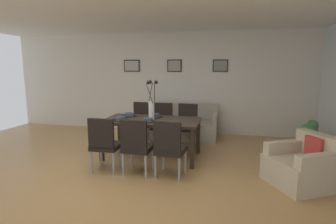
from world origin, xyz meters
TOP-DOWN VIEW (x-y plane):
  - ground_plane at (0.00, 0.00)m, footprint 9.00×9.00m
  - back_wall_panel at (0.00, 3.25)m, footprint 9.00×0.10m
  - ceiling_panel at (0.00, 0.40)m, footprint 9.00×7.20m
  - dining_table at (0.12, 1.09)m, footprint 1.80×0.96m
  - dining_chair_near_left at (-0.42, 0.20)m, footprint 0.46×0.46m
  - dining_chair_near_right at (-0.40, 1.99)m, footprint 0.46×0.46m
  - dining_chair_far_left at (0.13, 0.21)m, footprint 0.45×0.45m
  - dining_chair_far_right at (0.11, 1.96)m, footprint 0.47×0.47m
  - dining_chair_mid_left at (0.67, 0.21)m, footprint 0.47×0.47m
  - dining_chair_mid_right at (0.66, 1.97)m, footprint 0.47×0.47m
  - centerpiece_vase at (0.12, 1.09)m, footprint 0.21×0.23m
  - placemat_near_left at (-0.42, 0.87)m, footprint 0.32×0.32m
  - bowl_near_left at (-0.42, 0.87)m, footprint 0.17×0.17m
  - placemat_near_right at (-0.42, 1.30)m, footprint 0.32×0.32m
  - bowl_near_right at (-0.42, 1.30)m, footprint 0.17×0.17m
  - placemat_far_left at (0.12, 0.87)m, footprint 0.32×0.32m
  - bowl_far_left at (0.12, 0.87)m, footprint 0.17×0.17m
  - placemat_far_right at (0.12, 1.30)m, footprint 0.32×0.32m
  - bowl_far_right at (0.12, 1.30)m, footprint 0.17×0.17m
  - sofa at (0.31, 2.70)m, footprint 1.94×0.84m
  - armchair at (2.63, 0.41)m, footprint 1.09×1.09m
  - framed_picture_left at (-1.04, 3.18)m, footprint 0.44×0.03m
  - framed_picture_center at (0.12, 3.18)m, footprint 0.37×0.03m
  - framed_picture_right at (1.29, 3.18)m, footprint 0.38×0.03m
  - potted_plant at (3.16, 2.13)m, footprint 0.36×0.36m

SIDE VIEW (x-z plane):
  - ground_plane at x=0.00m, z-range 0.00..0.00m
  - sofa at x=0.31m, z-range -0.12..0.68m
  - armchair at x=2.63m, z-range -0.09..0.66m
  - potted_plant at x=3.16m, z-range 0.04..0.71m
  - dining_chair_near_left at x=-0.42m, z-range 0.05..0.97m
  - dining_chair_near_right at x=-0.40m, z-range 0.05..0.97m
  - dining_chair_far_left at x=0.13m, z-range 0.05..0.97m
  - dining_chair_far_right at x=0.11m, z-range 0.05..0.97m
  - dining_chair_mid_left at x=0.67m, z-range 0.05..0.97m
  - dining_chair_mid_right at x=0.66m, z-range 0.05..0.97m
  - dining_table at x=0.12m, z-range 0.30..1.04m
  - placemat_near_left at x=-0.42m, z-range 0.74..0.75m
  - placemat_near_right at x=-0.42m, z-range 0.74..0.75m
  - placemat_far_left at x=0.12m, z-range 0.74..0.75m
  - placemat_far_right at x=0.12m, z-range 0.74..0.75m
  - bowl_near_left at x=-0.42m, z-range 0.75..0.81m
  - bowl_near_right at x=-0.42m, z-range 0.75..0.81m
  - bowl_far_left at x=0.12m, z-range 0.75..0.81m
  - bowl_far_right at x=0.12m, z-range 0.75..0.81m
  - centerpiece_vase at x=0.12m, z-range 0.66..1.39m
  - back_wall_panel at x=0.00m, z-range 0.00..2.60m
  - framed_picture_left at x=-1.04m, z-range 1.59..1.90m
  - framed_picture_center at x=0.12m, z-range 1.59..1.90m
  - framed_picture_right at x=1.29m, z-range 1.60..1.90m
  - ceiling_panel at x=0.00m, z-range 2.60..2.68m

